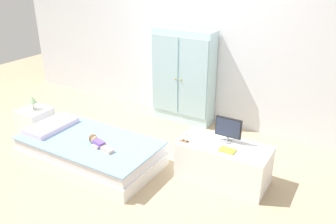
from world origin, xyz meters
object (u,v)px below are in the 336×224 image
(doll, at_px, (97,142))
(tv_monitor, at_px, (228,128))
(nightstand, at_px, (36,122))
(wardrobe, at_px, (183,76))
(book_yellow, at_px, (227,150))
(bed, at_px, (90,151))
(tv_stand, at_px, (223,162))
(table_lamp, at_px, (32,100))
(rocking_horse_toy, at_px, (185,137))

(doll, relative_size, tv_monitor, 1.42)
(doll, distance_m, nightstand, 1.25)
(nightstand, bearing_deg, wardrobe, 44.56)
(nightstand, height_order, book_yellow, book_yellow)
(bed, xyz_separation_m, nightstand, (-1.07, 0.15, 0.04))
(nightstand, height_order, wardrobe, wardrobe)
(tv_monitor, bearing_deg, book_yellow, -68.17)
(tv_stand, bearing_deg, table_lamp, -173.24)
(tv_monitor, height_order, rocking_horse_toy, tv_monitor)
(bed, bearing_deg, wardrobe, 77.18)
(tv_monitor, xyz_separation_m, rocking_horse_toy, (-0.38, -0.22, -0.10))
(tv_stand, xyz_separation_m, tv_monitor, (-0.00, 0.07, 0.36))
(rocking_horse_toy, xyz_separation_m, book_yellow, (0.45, 0.05, -0.04))
(wardrobe, bearing_deg, bed, -102.82)
(bed, relative_size, book_yellow, 10.26)
(rocking_horse_toy, bearing_deg, nightstand, -175.92)
(book_yellow, bearing_deg, tv_monitor, 111.83)
(tv_monitor, relative_size, rocking_horse_toy, 2.46)
(bed, height_order, tv_stand, tv_stand)
(doll, bearing_deg, tv_monitor, 23.65)
(bed, xyz_separation_m, book_yellow, (1.50, 0.34, 0.28))
(wardrobe, bearing_deg, book_yellow, -46.44)
(bed, height_order, wardrobe, wardrobe)
(rocking_horse_toy, bearing_deg, tv_stand, 20.96)
(bed, bearing_deg, nightstand, 172.19)
(bed, distance_m, doll, 0.24)
(table_lamp, bearing_deg, nightstand, -0.45)
(bed, bearing_deg, doll, -14.11)
(doll, height_order, rocking_horse_toy, rocking_horse_toy)
(table_lamp, xyz_separation_m, tv_monitor, (2.50, 0.37, 0.07))
(nightstand, xyz_separation_m, tv_stand, (2.50, 0.30, 0.02))
(book_yellow, bearing_deg, rocking_horse_toy, -174.14)
(wardrobe, bearing_deg, tv_monitor, -43.77)
(doll, bearing_deg, bed, 165.89)
(nightstand, xyz_separation_m, book_yellow, (2.57, 0.20, 0.24))
(rocking_horse_toy, distance_m, book_yellow, 0.45)
(doll, distance_m, tv_stand, 1.37)
(doll, relative_size, wardrobe, 0.30)
(doll, distance_m, tv_monitor, 1.41)
(wardrobe, xyz_separation_m, book_yellow, (1.15, -1.20, -0.23))
(nightstand, height_order, table_lamp, table_lamp)
(book_yellow, bearing_deg, tv_stand, 124.93)
(doll, relative_size, rocking_horse_toy, 3.48)
(tv_stand, relative_size, tv_monitor, 3.36)
(tv_stand, distance_m, tv_monitor, 0.37)
(rocking_horse_toy, height_order, book_yellow, rocking_horse_toy)
(wardrobe, bearing_deg, rocking_horse_toy, -60.86)
(bed, bearing_deg, book_yellow, 12.95)
(wardrobe, height_order, rocking_horse_toy, wardrobe)
(nightstand, bearing_deg, tv_stand, 6.76)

